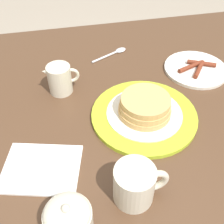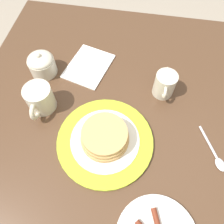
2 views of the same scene
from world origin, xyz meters
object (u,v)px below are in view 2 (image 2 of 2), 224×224
(pancake_plate, at_px, (105,139))
(spoon, at_px, (216,156))
(coffee_mug, at_px, (40,99))
(creamer_pitcher, at_px, (165,84))
(napkin, at_px, (89,66))
(sugar_bowl, at_px, (42,64))

(pancake_plate, xyz_separation_m, spoon, (-0.01, 0.32, -0.02))
(coffee_mug, distance_m, creamer_pitcher, 0.39)
(napkin, relative_size, spoon, 1.48)
(pancake_plate, bearing_deg, spoon, 91.81)
(creamer_pitcher, relative_size, sugar_bowl, 1.18)
(pancake_plate, relative_size, sugar_bowl, 3.14)
(pancake_plate, distance_m, coffee_mug, 0.23)
(pancake_plate, height_order, napkin, pancake_plate)
(sugar_bowl, bearing_deg, napkin, 108.58)
(napkin, bearing_deg, sugar_bowl, -71.42)
(pancake_plate, xyz_separation_m, coffee_mug, (-0.09, -0.22, 0.02))
(sugar_bowl, relative_size, spoon, 0.66)
(coffee_mug, bearing_deg, napkin, 150.50)
(creamer_pitcher, bearing_deg, pancake_plate, -36.80)
(pancake_plate, bearing_deg, napkin, -157.76)
(sugar_bowl, bearing_deg, spoon, 69.71)
(spoon, bearing_deg, creamer_pitcher, -140.37)
(spoon, bearing_deg, coffee_mug, -98.04)
(pancake_plate, height_order, coffee_mug, coffee_mug)
(creamer_pitcher, distance_m, napkin, 0.28)
(pancake_plate, height_order, sugar_bowl, sugar_bowl)
(pancake_plate, distance_m, napkin, 0.29)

